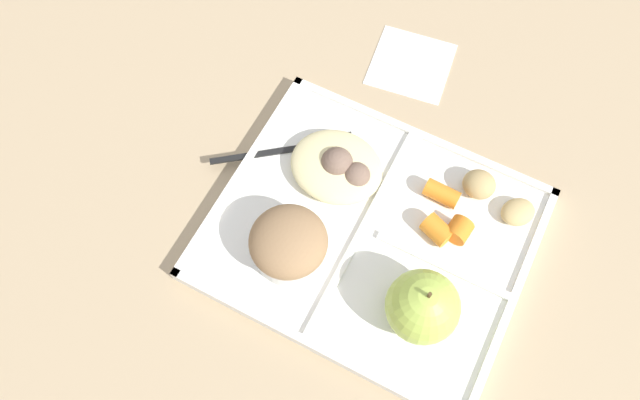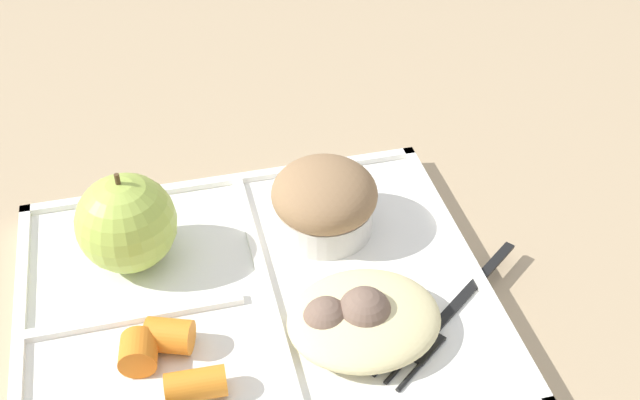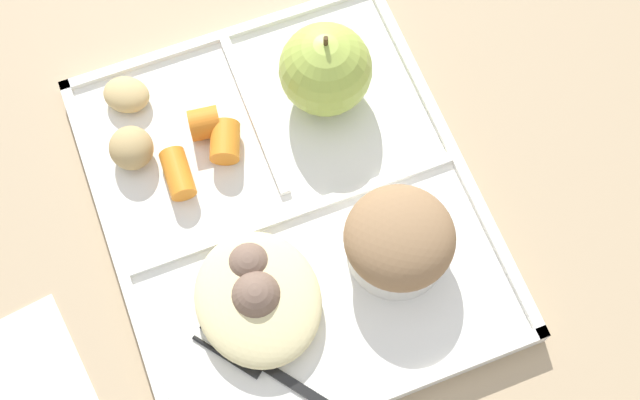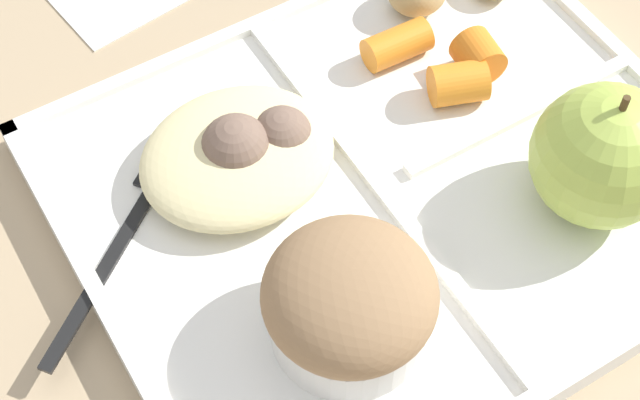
{
  "view_description": "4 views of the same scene",
  "coord_description": "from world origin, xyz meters",
  "views": [
    {
      "loc": [
        -0.06,
        0.24,
        0.62
      ],
      "look_at": [
        0.05,
        0.01,
        0.07
      ],
      "focal_mm": 34.38,
      "sensor_mm": 36.0,
      "label": 1
    },
    {
      "loc": [
        -0.05,
        -0.38,
        0.43
      ],
      "look_at": [
        0.05,
        0.02,
        0.07
      ],
      "focal_mm": 44.92,
      "sensor_mm": 36.0,
      "label": 2
    },
    {
      "loc": [
        0.23,
        -0.07,
        0.61
      ],
      "look_at": [
        0.03,
        0.01,
        0.07
      ],
      "focal_mm": 47.99,
      "sensor_mm": 36.0,
      "label": 3
    },
    {
      "loc": [
        0.18,
        0.23,
        0.43
      ],
      "look_at": [
        0.06,
        0.02,
        0.06
      ],
      "focal_mm": 54.84,
      "sensor_mm": 36.0,
      "label": 4
    }
  ],
  "objects": [
    {
      "name": "ground",
      "position": [
        0.0,
        0.0,
        0.0
      ],
      "size": [
        6.0,
        6.0,
        0.0
      ],
      "primitive_type": "plane",
      "color": "tan"
    },
    {
      "name": "lunch_tray",
      "position": [
        -0.0,
        -0.0,
        0.01
      ],
      "size": [
        0.33,
        0.27,
        0.02
      ],
      "color": "white",
      "rests_on": "ground"
    },
    {
      "name": "green_apple",
      "position": [
        -0.08,
        0.06,
        0.05
      ],
      "size": [
        0.07,
        0.07,
        0.08
      ],
      "color": "#A8C14C",
      "rests_on": "lunch_tray"
    },
    {
      "name": "bran_muffin",
      "position": [
        0.07,
        0.06,
        0.04
      ],
      "size": [
        0.08,
        0.08,
        0.06
      ],
      "color": "silver",
      "rests_on": "lunch_tray"
    },
    {
      "name": "carrot_slice_near_corner",
      "position": [
        -0.05,
        -0.07,
        0.02
      ],
      "size": [
        0.04,
        0.02,
        0.02
      ],
      "primitive_type": "cylinder",
      "rotation": [
        0.0,
        1.57,
        3.1
      ],
      "color": "orange",
      "rests_on": "lunch_tray"
    },
    {
      "name": "carrot_slice_diagonal",
      "position": [
        -0.06,
        -0.03,
        0.02
      ],
      "size": [
        0.04,
        0.03,
        0.02
      ],
      "primitive_type": "cylinder",
      "rotation": [
        0.0,
        1.57,
        2.79
      ],
      "color": "orange",
      "rests_on": "lunch_tray"
    },
    {
      "name": "carrot_slice_center",
      "position": [
        -0.08,
        -0.04,
        0.03
      ],
      "size": [
        0.03,
        0.03,
        0.02
      ],
      "primitive_type": "cylinder",
      "rotation": [
        0.0,
        1.57,
        4.58
      ],
      "color": "orange",
      "rests_on": "lunch_tray"
    },
    {
      "name": "egg_noodle_pile",
      "position": [
        0.07,
        -0.05,
        0.03
      ],
      "size": [
        0.1,
        0.09,
        0.03
      ],
      "primitive_type": "ellipsoid",
      "color": "beige",
      "rests_on": "lunch_tray"
    },
    {
      "name": "meatball_side",
      "position": [
        0.04,
        -0.05,
        0.03
      ],
      "size": [
        0.03,
        0.03,
        0.03
      ],
      "primitive_type": "sphere",
      "color": "#755B4C",
      "rests_on": "lunch_tray"
    },
    {
      "name": "meatball_back",
      "position": [
        0.07,
        -0.05,
        0.03
      ],
      "size": [
        0.04,
        0.04,
        0.04
      ],
      "primitive_type": "sphere",
      "color": "#755B4C",
      "rests_on": "lunch_tray"
    },
    {
      "name": "plastic_fork",
      "position": [
        0.12,
        -0.05,
        0.01
      ],
      "size": [
        0.14,
        0.11,
        0.0
      ],
      "color": "black",
      "rests_on": "lunch_tray"
    }
  ]
}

